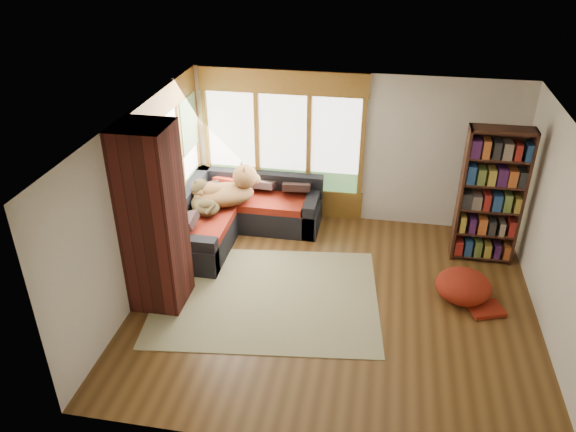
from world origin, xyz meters
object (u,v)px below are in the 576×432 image
at_px(sectional_sofa, 231,214).
at_px(dog_brindle, 204,200).
at_px(area_rug, 266,296).
at_px(bookshelf, 491,197).
at_px(dog_tan, 229,188).
at_px(brick_chimney, 153,219).
at_px(pouf, 463,285).

height_order(sectional_sofa, dog_brindle, dog_brindle).
xyz_separation_m(area_rug, bookshelf, (3.11, 1.59, 1.08)).
bearing_deg(dog_tan, brick_chimney, -127.43).
relative_size(sectional_sofa, bookshelf, 1.02).
bearing_deg(dog_tan, dog_brindle, -163.32).
bearing_deg(pouf, dog_brindle, 167.16).
height_order(bookshelf, pouf, bookshelf).
bearing_deg(bookshelf, dog_brindle, -177.26).
relative_size(sectional_sofa, pouf, 2.82).
bearing_deg(bookshelf, sectional_sofa, 177.92).
bearing_deg(sectional_sofa, bookshelf, -2.79).
height_order(area_rug, pouf, pouf).
height_order(sectional_sofa, area_rug, sectional_sofa).
height_order(bookshelf, dog_tan, bookshelf).
xyz_separation_m(pouf, dog_brindle, (-4.05, 0.92, 0.52)).
bearing_deg(dog_brindle, brick_chimney, 143.79).
bearing_deg(area_rug, dog_brindle, 133.70).
relative_size(bookshelf, dog_brindle, 2.62).
bearing_deg(dog_tan, pouf, -42.70).
xyz_separation_m(area_rug, dog_brindle, (-1.31, 1.37, 0.73)).
bearing_deg(brick_chimney, area_rug, 12.33).
distance_m(bookshelf, dog_brindle, 4.44).
bearing_deg(dog_brindle, bookshelf, -119.53).
xyz_separation_m(brick_chimney, sectional_sofa, (0.45, 2.05, -1.00)).
bearing_deg(brick_chimney, pouf, 10.37).
distance_m(bookshelf, dog_tan, 4.09).
relative_size(area_rug, dog_tan, 2.67).
relative_size(bookshelf, pouf, 2.78).
xyz_separation_m(brick_chimney, pouf, (4.17, 0.76, -1.08)).
relative_size(brick_chimney, area_rug, 0.83).
height_order(brick_chimney, bookshelf, brick_chimney).
bearing_deg(area_rug, brick_chimney, -167.67).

